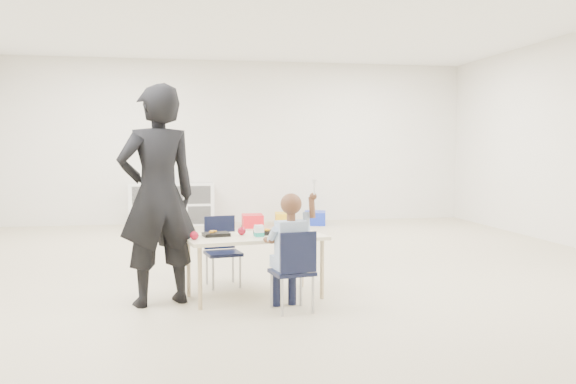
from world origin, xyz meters
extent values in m
plane|color=beige|center=(0.00, 0.00, 0.00)|extent=(9.00, 9.00, 0.00)
cube|color=white|center=(0.00, 4.50, 1.40)|extent=(8.00, 0.02, 2.80)
cube|color=white|center=(0.00, -4.50, 1.40)|extent=(8.00, 0.02, 2.80)
cube|color=beige|center=(-0.44, -0.92, 0.53)|extent=(1.27, 0.79, 0.03)
cube|color=black|center=(-0.32, -0.86, 0.56)|extent=(0.24, 0.20, 0.03)
cube|color=black|center=(-0.77, -0.89, 0.56)|extent=(0.24, 0.20, 0.03)
cube|color=white|center=(-0.42, -1.03, 0.59)|extent=(0.08, 0.08, 0.10)
ellipsoid|color=tan|center=(-0.17, -0.96, 0.58)|extent=(0.09, 0.09, 0.07)
sphere|color=maroon|center=(-0.55, -0.87, 0.58)|extent=(0.07, 0.07, 0.07)
sphere|color=maroon|center=(-0.96, -1.08, 0.58)|extent=(0.07, 0.07, 0.07)
cube|color=white|center=(-1.20, 4.28, 0.35)|extent=(1.40, 0.40, 0.70)
imported|color=black|center=(-1.26, -1.00, 0.91)|extent=(0.77, 0.64, 1.82)
cube|color=red|center=(0.10, 3.77, 0.10)|extent=(0.34, 0.44, 0.21)
cube|color=yellow|center=(0.68, 3.98, 0.10)|extent=(0.37, 0.45, 0.20)
cube|color=#182FB7|center=(1.19, 3.92, 0.11)|extent=(0.45, 0.52, 0.22)
camera|label=1|loc=(-1.09, -6.11, 1.30)|focal=38.00mm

